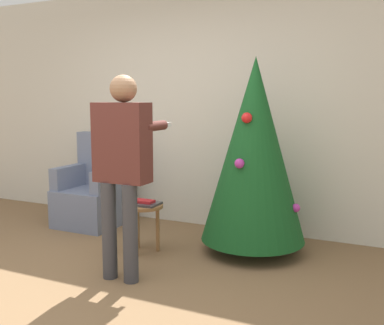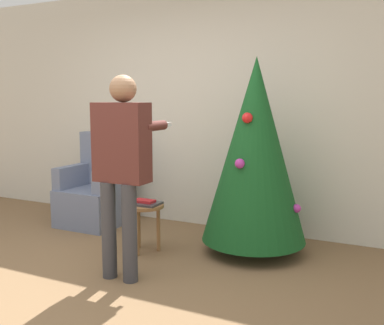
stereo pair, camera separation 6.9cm
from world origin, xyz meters
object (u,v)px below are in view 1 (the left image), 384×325
object	(u,v)px
christmas_tree	(254,150)
armchair	(94,193)
side_stool	(144,213)
person_standing	(122,158)

from	to	relation	value
christmas_tree	armchair	world-z (taller)	christmas_tree
christmas_tree	armchair	size ratio (longest dim) A/B	1.74
side_stool	christmas_tree	bearing A→B (deg)	25.34
christmas_tree	person_standing	size ratio (longest dim) A/B	1.12
armchair	person_standing	world-z (taller)	person_standing
person_standing	armchair	bearing A→B (deg)	135.58
armchair	person_standing	xyz separation A→B (m)	(1.21, -1.18, 0.62)
armchair	side_stool	bearing A→B (deg)	-29.36
christmas_tree	side_stool	world-z (taller)	christmas_tree
armchair	side_stool	distance (m)	1.18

